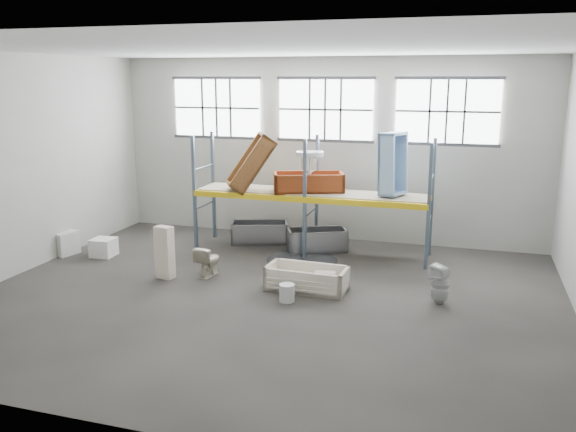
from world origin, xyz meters
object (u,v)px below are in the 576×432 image
at_px(carton_near, 62,242).
at_px(blue_tub_upright, 393,164).
at_px(bathtub_beige, 307,278).
at_px(cistern_tall, 165,252).
at_px(toilet_white, 440,284).
at_px(rust_tub_flat, 309,182).
at_px(bucket, 287,293).
at_px(steel_tub_right, 317,240).
at_px(steel_tub_left, 260,232).
at_px(toilet_beige, 208,261).

bearing_deg(carton_near, blue_tub_upright, 14.49).
distance_m(bathtub_beige, cistern_tall, 3.30).
xyz_separation_m(cistern_tall, carton_near, (-3.49, 0.93, -0.30)).
bearing_deg(bathtub_beige, blue_tub_upright, 66.41).
xyz_separation_m(toilet_white, rust_tub_flat, (-3.52, 2.84, 1.41)).
relative_size(cistern_tall, bucket, 3.31).
bearing_deg(steel_tub_right, toilet_white, -41.81).
bearing_deg(blue_tub_upright, cistern_tall, -146.90).
bearing_deg(blue_tub_upright, steel_tub_left, 173.40).
bearing_deg(steel_tub_left, bucket, -63.14).
xyz_separation_m(steel_tub_left, bucket, (2.04, -4.04, -0.10)).
height_order(steel_tub_left, rust_tub_flat, rust_tub_flat).
height_order(steel_tub_right, carton_near, carton_near).
bearing_deg(steel_tub_right, toilet_beige, -124.08).
bearing_deg(steel_tub_left, toilet_beige, -93.05).
bearing_deg(blue_tub_upright, carton_near, -165.51).
xyz_separation_m(bathtub_beige, toilet_white, (2.77, 0.02, 0.15)).
height_order(bathtub_beige, steel_tub_right, steel_tub_right).
xyz_separation_m(toilet_beige, toilet_white, (5.18, -0.20, 0.05)).
bearing_deg(toilet_white, rust_tub_flat, -104.62).
distance_m(bathtub_beige, toilet_white, 2.77).
relative_size(steel_tub_left, bucket, 4.24).
bearing_deg(toilet_white, bucket, -50.55).
distance_m(steel_tub_right, blue_tub_upright, 2.86).
relative_size(blue_tub_upright, bucket, 4.20).
distance_m(bucket, carton_near, 6.74).
bearing_deg(carton_near, bucket, -12.99).
xyz_separation_m(cistern_tall, toilet_white, (6.04, 0.23, -0.20)).
bearing_deg(blue_tub_upright, bathtub_beige, -116.04).
height_order(steel_tub_left, steel_tub_right, steel_tub_left).
bearing_deg(carton_near, toilet_beige, -6.57).
xyz_separation_m(toilet_beige, cistern_tall, (-0.87, -0.43, 0.25)).
height_order(bucket, carton_near, carton_near).
distance_m(steel_tub_right, carton_near, 6.62).
bearing_deg(bucket, bathtub_beige, 75.70).
bearing_deg(cistern_tall, carton_near, 176.09).
bearing_deg(steel_tub_right, bathtub_beige, -79.70).
height_order(cistern_tall, rust_tub_flat, rust_tub_flat).
bearing_deg(steel_tub_right, carton_near, -160.07).
distance_m(cistern_tall, steel_tub_right, 4.21).
bearing_deg(bucket, rust_tub_flat, 98.61).
bearing_deg(carton_near, steel_tub_left, 29.20).
bearing_deg(bathtub_beige, bucket, -101.85).
bearing_deg(blue_tub_upright, toilet_white, -63.71).
distance_m(rust_tub_flat, blue_tub_upright, 2.21).
distance_m(steel_tub_right, rust_tub_flat, 1.56).
height_order(toilet_white, steel_tub_left, toilet_white).
xyz_separation_m(steel_tub_left, steel_tub_right, (1.71, -0.27, -0.00)).
bearing_deg(blue_tub_upright, steel_tub_right, 175.48).
distance_m(rust_tub_flat, bucket, 4.03).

